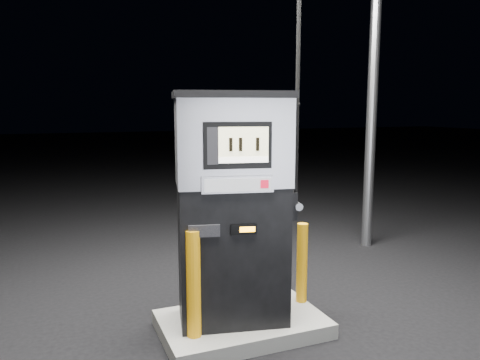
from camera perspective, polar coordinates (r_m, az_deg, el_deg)
name	(u,v)px	position (r m, az deg, el deg)	size (l,w,h in m)	color
ground	(242,331)	(4.92, 0.24, -17.95)	(80.00, 80.00, 0.00)	black
pump_island	(242,324)	(4.88, 0.24, -17.17)	(1.60, 1.00, 0.15)	slate
fuel_dispenser	(233,206)	(4.45, -0.87, -3.22)	(1.27, 0.87, 4.58)	black
bollard_left	(193,284)	(4.32, -5.69, -12.51)	(0.13, 0.13, 0.99)	#FAA60D
bollard_right	(302,263)	(5.09, 7.56, -9.98)	(0.11, 0.11, 0.86)	#FAA60D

